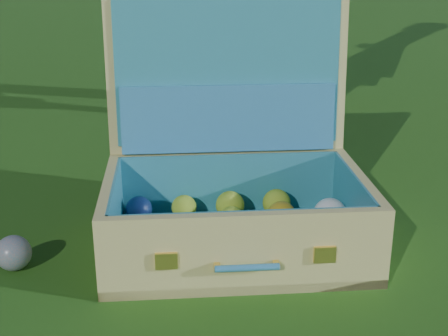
% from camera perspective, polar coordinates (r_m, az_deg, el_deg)
% --- Properties ---
extents(ground, '(60.00, 60.00, 0.00)m').
position_cam_1_polar(ground, '(1.58, 6.18, -5.77)').
color(ground, '#215114').
rests_on(ground, ground).
extents(stray_ball, '(0.08, 0.08, 0.08)m').
position_cam_1_polar(stray_ball, '(1.46, -18.70, -7.37)').
color(stray_ball, teal).
rests_on(stray_ball, ground).
extents(suitcase, '(0.70, 0.61, 0.58)m').
position_cam_1_polar(suitcase, '(1.48, 0.88, -0.67)').
color(suitcase, '#D7C774').
rests_on(suitcase, ground).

